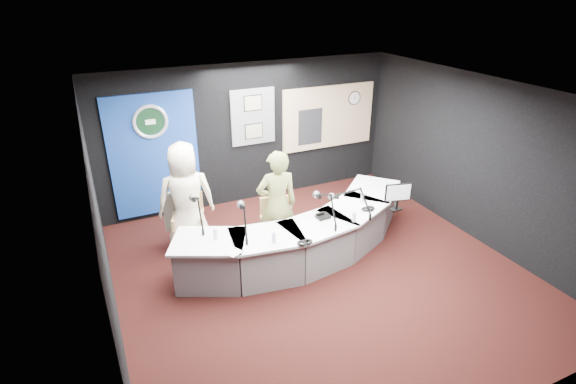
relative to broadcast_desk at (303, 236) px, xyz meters
name	(u,v)px	position (x,y,z in m)	size (l,w,h in m)	color
ground	(321,273)	(0.05, -0.55, -0.38)	(6.00, 6.00, 0.00)	black
ceiling	(328,95)	(0.05, -0.55, 2.42)	(6.00, 6.00, 0.02)	silver
wall_back	(251,134)	(0.05, 2.45, 1.02)	(6.00, 0.02, 2.80)	black
wall_front	(488,322)	(0.05, -3.55, 1.02)	(6.00, 0.02, 2.80)	black
wall_left	(102,237)	(-2.95, -0.55, 1.02)	(0.02, 6.00, 2.80)	black
wall_right	(479,161)	(3.05, -0.55, 1.02)	(0.02, 6.00, 2.80)	black
broadcast_desk	(303,236)	(0.00, 0.00, 0.00)	(4.50, 1.90, 0.75)	silver
backdrop_panel	(155,156)	(-1.85, 2.42, 0.88)	(1.60, 0.05, 2.30)	navy
agency_seal	(150,122)	(-1.85, 2.38, 1.52)	(0.63, 0.63, 0.07)	silver
seal_center	(150,122)	(-1.85, 2.38, 1.52)	(0.48, 0.48, 0.01)	black
pinboard	(253,117)	(0.10, 2.42, 1.38)	(0.90, 0.04, 1.10)	slate
framed_photo_upper	(253,103)	(0.10, 2.39, 1.65)	(0.34, 0.02, 0.27)	gray
framed_photo_lower	(254,131)	(0.10, 2.39, 1.09)	(0.34, 0.02, 0.27)	gray
booth_window_frame	(328,117)	(1.80, 2.42, 1.18)	(2.12, 0.06, 1.32)	tan
booth_glow	(329,117)	(1.80, 2.41, 1.18)	(2.00, 0.02, 1.20)	beige
equipment_rack	(310,127)	(1.35, 2.39, 1.03)	(0.55, 0.02, 0.75)	black
wall_clock	(354,98)	(2.40, 2.39, 1.52)	(0.28, 0.28, 0.01)	white
armchair_left	(189,225)	(-1.62, 1.02, 0.08)	(0.51, 0.51, 0.91)	tan
armchair_right	(277,230)	(-0.35, 0.24, 0.08)	(0.51, 0.51, 0.90)	tan
draped_jacket	(179,211)	(-1.72, 1.25, 0.24)	(0.50, 0.10, 0.70)	gray
person_man	(186,198)	(-1.62, 1.02, 0.57)	(0.93, 0.60, 1.90)	#FFECCB
person_woman	(277,205)	(-0.35, 0.24, 0.54)	(0.67, 0.44, 1.83)	olive
computer_monitor	(398,192)	(1.48, -0.44, 0.70)	(0.41, 0.02, 0.28)	black
desk_phone	(323,216)	(0.26, -0.18, 0.40)	(0.21, 0.17, 0.05)	black
headphones_near	(368,209)	(1.07, -0.25, 0.39)	(0.20, 0.20, 0.03)	black
headphones_far	(305,242)	(-0.35, -0.75, 0.39)	(0.19, 0.19, 0.03)	black
paper_stack	(231,251)	(-1.37, -0.50, 0.38)	(0.20, 0.28, 0.00)	white
notepad	(271,231)	(-0.64, -0.22, 0.38)	(0.20, 0.29, 0.00)	white
boom_mic_a	(197,208)	(-1.59, 0.40, 0.68)	(0.16, 0.74, 0.60)	black
boom_mic_b	(243,216)	(-1.04, -0.13, 0.68)	(0.25, 0.73, 0.60)	black
boom_mic_c	(326,205)	(0.23, -0.31, 0.68)	(0.16, 0.74, 0.60)	black
boom_mic_d	(351,201)	(0.66, -0.36, 0.68)	(0.61, 0.50, 0.60)	black
water_bottles	(317,217)	(0.11, -0.27, 0.46)	(3.22, 0.62, 0.18)	silver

